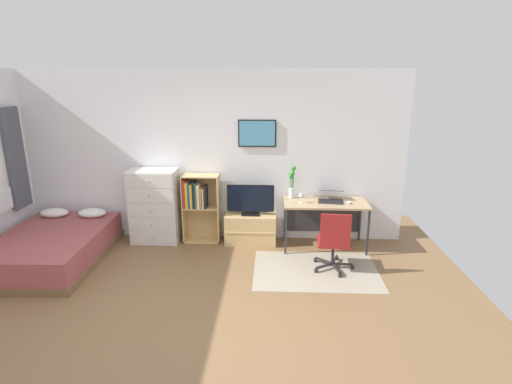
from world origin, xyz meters
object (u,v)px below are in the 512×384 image
object	(u,v)px
desk	(324,208)
tv_stand	(251,229)
dresser	(155,206)
wine_glass	(301,194)
computer_mouse	(349,202)
bookshelf	(198,202)
television	(250,200)
bamboo_vase	(292,183)
laptop	(331,196)
bed	(53,247)
office_chair	(334,240)

from	to	relation	value
desk	tv_stand	bearing A→B (deg)	178.15
dresser	wine_glass	world-z (taller)	dresser
desk	computer_mouse	xyz separation A→B (m)	(0.35, -0.14, 0.15)
bookshelf	desk	bearing A→B (deg)	-2.43
desk	dresser	bearing A→B (deg)	179.52
bookshelf	television	bearing A→B (deg)	-4.73
bamboo_vase	laptop	bearing A→B (deg)	-10.68
desk	computer_mouse	bearing A→B (deg)	-21.19
bed	office_chair	world-z (taller)	office_chair
bookshelf	office_chair	xyz separation A→B (m)	(2.02, -0.99, -0.20)
bamboo_vase	wine_glass	distance (m)	0.32
office_chair	laptop	size ratio (longest dim) A/B	1.90
bed	bamboo_vase	world-z (taller)	bamboo_vase
office_chair	bamboo_vase	xyz separation A→B (m)	(-0.54, 1.02, 0.53)
bed	desk	world-z (taller)	desk
television	laptop	world-z (taller)	television
laptop	wine_glass	size ratio (longest dim) A/B	2.51
bamboo_vase	wine_glass	bearing A→B (deg)	-64.80
bookshelf	computer_mouse	distance (m)	2.36
dresser	television	bearing A→B (deg)	-0.27
television	laptop	size ratio (longest dim) A/B	1.63
tv_stand	laptop	world-z (taller)	laptop
laptop	computer_mouse	xyz separation A→B (m)	(0.26, -0.14, -0.05)
television	office_chair	world-z (taller)	television
desk	wine_glass	bearing A→B (deg)	-158.64
bed	laptop	xyz separation A→B (m)	(4.06, 0.76, 0.59)
desk	wine_glass	size ratio (longest dim) A/B	7.07
tv_stand	computer_mouse	size ratio (longest dim) A/B	7.76
bookshelf	wine_glass	world-z (taller)	bookshelf
bookshelf	computer_mouse	bearing A→B (deg)	-5.37
desk	laptop	xyz separation A→B (m)	(0.09, 0.00, 0.19)
desk	television	bearing A→B (deg)	179.25
bookshelf	computer_mouse	size ratio (longest dim) A/B	10.57
dresser	wine_glass	size ratio (longest dim) A/B	6.60
wine_glass	desk	bearing A→B (deg)	21.36
television	desk	bearing A→B (deg)	-0.75
bed	television	world-z (taller)	television
bed	tv_stand	xyz separation A→B (m)	(2.82, 0.79, 0.02)
wine_glass	bookshelf	bearing A→B (deg)	171.72
wine_glass	bamboo_vase	bearing A→B (deg)	115.20
dresser	office_chair	size ratio (longest dim) A/B	1.38
dresser	office_chair	xyz separation A→B (m)	(2.71, -0.92, -0.14)
desk	bamboo_vase	bearing A→B (deg)	167.03
dresser	bamboo_vase	size ratio (longest dim) A/B	2.32
bookshelf	television	xyz separation A→B (m)	(0.84, -0.07, 0.06)
computer_mouse	bookshelf	bearing A→B (deg)	174.63
bed	computer_mouse	bearing A→B (deg)	6.21
bookshelf	television	size ratio (longest dim) A/B	1.50
tv_stand	office_chair	world-z (taller)	office_chair
office_chair	bookshelf	bearing A→B (deg)	157.93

